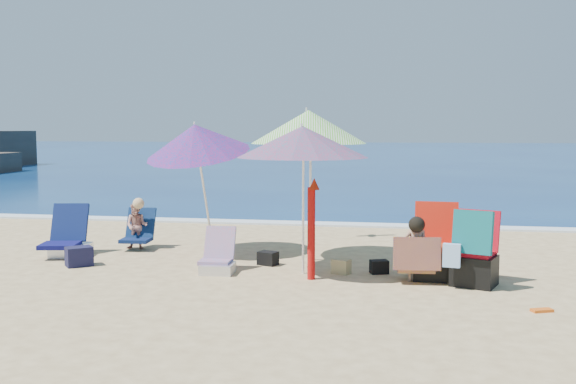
% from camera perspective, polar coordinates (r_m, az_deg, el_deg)
% --- Properties ---
extents(ground, '(120.00, 120.00, 0.00)m').
position_cam_1_polar(ground, '(8.78, 0.84, -7.83)').
color(ground, '#D8BC84').
rests_on(ground, ground).
extents(sea, '(120.00, 80.00, 0.12)m').
position_cam_1_polar(sea, '(53.49, 8.32, 3.33)').
color(sea, navy).
rests_on(sea, ground).
extents(foam, '(120.00, 0.50, 0.04)m').
position_cam_1_polar(foam, '(13.75, 4.13, -2.85)').
color(foam, white).
rests_on(foam, ground).
extents(umbrella_turquoise, '(1.86, 1.86, 2.11)m').
position_cam_1_polar(umbrella_turquoise, '(8.99, 1.28, 4.43)').
color(umbrella_turquoise, white).
rests_on(umbrella_turquoise, ground).
extents(umbrella_striped, '(1.99, 1.99, 2.36)m').
position_cam_1_polar(umbrella_striped, '(9.94, 1.82, 5.73)').
color(umbrella_striped, white).
rests_on(umbrella_striped, ground).
extents(umbrella_blue, '(2.07, 2.11, 2.28)m').
position_cam_1_polar(umbrella_blue, '(10.46, -8.05, 4.62)').
color(umbrella_blue, white).
rests_on(umbrella_blue, ground).
extents(furled_umbrella, '(0.18, 0.19, 1.38)m').
position_cam_1_polar(furled_umbrella, '(8.73, 2.11, -2.82)').
color(furled_umbrella, '#A60E0B').
rests_on(furled_umbrella, ground).
extents(chair_navy, '(0.75, 0.92, 0.81)m').
position_cam_1_polar(chair_navy, '(11.04, -18.73, -4.20)').
color(chair_navy, '#0D0E4C').
rests_on(chair_navy, ground).
extents(chair_rainbow, '(0.51, 0.61, 0.63)m').
position_cam_1_polar(chair_rainbow, '(9.32, -6.19, -6.02)').
color(chair_rainbow, '#D9564C').
rests_on(chair_rainbow, ground).
extents(camp_chair_left, '(0.63, 0.63, 1.03)m').
position_cam_1_polar(camp_chair_left, '(9.09, 12.84, -5.51)').
color(camp_chair_left, '#A82C0C').
rests_on(camp_chair_left, ground).
extents(camp_chair_right, '(0.78, 0.81, 1.02)m').
position_cam_1_polar(camp_chair_right, '(8.79, 15.98, -5.59)').
color(camp_chair_right, '#AE0C1A').
rests_on(camp_chair_right, ground).
extents(person_center, '(0.62, 0.56, 0.89)m').
position_cam_1_polar(person_center, '(8.78, 11.19, -5.06)').
color(person_center, tan).
rests_on(person_center, ground).
extents(person_left, '(0.51, 0.63, 0.88)m').
position_cam_1_polar(person_left, '(11.28, -13.11, -2.90)').
color(person_left, tan).
rests_on(person_left, ground).
extents(bag_navy_a, '(0.45, 0.44, 0.29)m').
position_cam_1_polar(bag_navy_a, '(10.18, -17.89, -5.41)').
color(bag_navy_a, '#181834').
rests_on(bag_navy_a, ground).
extents(bag_black_a, '(0.33, 0.29, 0.20)m').
position_cam_1_polar(bag_black_a, '(9.77, -1.78, -5.84)').
color(bag_black_a, black).
rests_on(bag_black_a, ground).
extents(bag_tan, '(0.29, 0.25, 0.21)m').
position_cam_1_polar(bag_tan, '(9.22, 4.70, -6.54)').
color(bag_tan, tan).
rests_on(bag_tan, ground).
extents(bag_black_b, '(0.29, 0.24, 0.19)m').
position_cam_1_polar(bag_black_b, '(9.29, 8.02, -6.53)').
color(bag_black_b, black).
rests_on(bag_black_b, ground).
extents(orange_item, '(0.26, 0.19, 0.03)m').
position_cam_1_polar(orange_item, '(7.89, 21.42, -9.66)').
color(orange_item, '#DC5C17').
rests_on(orange_item, ground).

